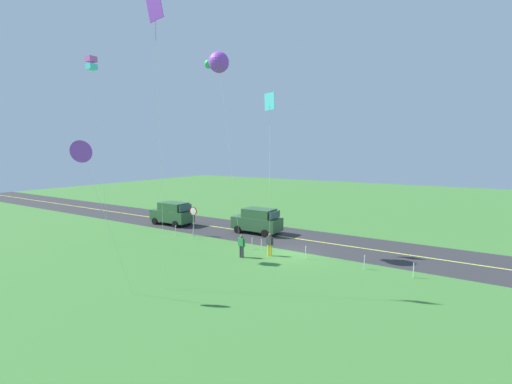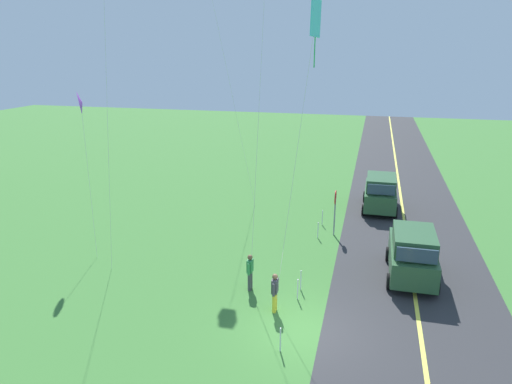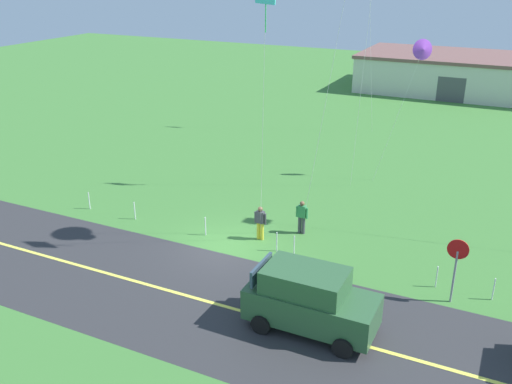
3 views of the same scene
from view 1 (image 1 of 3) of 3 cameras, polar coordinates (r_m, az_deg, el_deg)
name	(u,v)px [view 1 (image 1 of 3)]	position (r m, az deg, el deg)	size (l,w,h in m)	color
ground_plane	(292,254)	(25.80, 5.90, -9.97)	(120.00, 120.00, 0.10)	#3D7533
asphalt_road	(314,241)	(29.30, 9.41, -7.89)	(120.00, 7.00, 0.00)	#2D2D30
road_centre_stripe	(314,241)	(29.30, 9.41, -7.88)	(120.00, 0.16, 0.00)	#E5E04C
car_suv_foreground	(257,221)	(31.38, 0.24, -4.67)	(4.40, 2.12, 2.24)	#2D5633
car_parked_east_near	(172,213)	(36.05, -13.45, -3.37)	(4.40, 2.12, 2.24)	#2D5633
stop_sign	(193,215)	(30.75, -10.14, -3.78)	(0.76, 0.08, 2.56)	gray
person_adult_near	(270,244)	(24.83, 2.25, -8.41)	(0.58, 0.22, 1.60)	yellow
person_adult_companion	(242,245)	(24.45, -2.37, -8.65)	(0.58, 0.22, 1.60)	#3F3F47
kite_red_low	(269,105)	(25.49, 2.21, 14.02)	(1.20, 1.25, 11.43)	silver
kite_blue_mid	(218,62)	(25.63, -6.19, 20.22)	(3.14, 1.40, 14.05)	silver
kite_yellow_high	(92,64)	(27.44, -25.20, 18.33)	(2.33, 2.35, 13.64)	silver
kite_green_far	(155,16)	(20.74, -16.10, 25.87)	(1.32, 0.69, 15.27)	silver
kite_orange_near	(82,152)	(19.25, -26.48, 5.88)	(2.35, 1.66, 7.87)	silver
fence_post_0	(414,270)	(22.72, 24.26, -11.54)	(0.05, 0.05, 0.90)	silver
fence_post_1	(364,262)	(23.23, 17.23, -10.84)	(0.05, 0.05, 0.90)	silver
fence_post_2	(306,252)	(24.49, 8.10, -9.69)	(0.05, 0.05, 0.90)	silver
fence_post_3	(261,245)	(26.08, 0.88, -8.61)	(0.05, 0.05, 0.90)	silver
fence_post_4	(252,243)	(26.50, -0.63, -8.36)	(0.05, 0.05, 0.90)	silver
fence_post_5	(193,234)	(30.01, -10.18, -6.67)	(0.05, 0.05, 0.90)	silver
fence_post_6	(176,231)	(31.40, -12.95, -6.14)	(0.05, 0.05, 0.90)	silver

